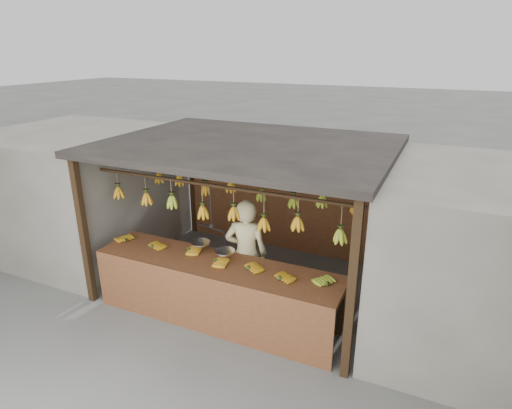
% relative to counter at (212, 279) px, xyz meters
% --- Properties ---
extents(ground, '(80.00, 80.00, 0.00)m').
position_rel_counter_xyz_m(ground, '(-0.03, 1.23, -0.71)').
color(ground, '#5B5B57').
extents(stall, '(4.30, 3.30, 2.40)m').
position_rel_counter_xyz_m(stall, '(-0.03, 1.56, 1.26)').
color(stall, black).
rests_on(stall, ground).
extents(neighbor_left, '(3.00, 3.00, 2.30)m').
position_rel_counter_xyz_m(neighbor_left, '(-3.63, 1.23, 0.44)').
color(neighbor_left, slate).
rests_on(neighbor_left, ground).
extents(neighbor_right, '(3.00, 3.00, 2.30)m').
position_rel_counter_xyz_m(neighbor_right, '(3.57, 1.23, 0.44)').
color(neighbor_right, slate).
rests_on(neighbor_right, ground).
extents(counter, '(3.62, 0.82, 0.96)m').
position_rel_counter_xyz_m(counter, '(0.00, 0.00, 0.00)').
color(counter, brown).
rests_on(counter, ground).
extents(hanging_bananas, '(3.63, 2.23, 0.39)m').
position_rel_counter_xyz_m(hanging_bananas, '(-0.04, 1.23, 0.91)').
color(hanging_bananas, '#BD8114').
rests_on(hanging_bananas, ground).
extents(balance_scale, '(0.73, 0.38, 0.93)m').
position_rel_counter_xyz_m(balance_scale, '(-0.12, 0.23, 0.42)').
color(balance_scale, black).
rests_on(balance_scale, ground).
extents(vendor, '(0.72, 0.59, 1.71)m').
position_rel_counter_xyz_m(vendor, '(0.22, 0.63, 0.14)').
color(vendor, beige).
rests_on(vendor, ground).
extents(bag_bundles, '(0.08, 0.26, 1.32)m').
position_rel_counter_xyz_m(bag_bundles, '(1.91, 2.58, 0.29)').
color(bag_bundles, red).
rests_on(bag_bundles, ground).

